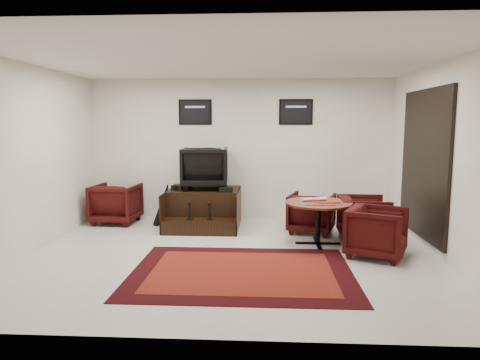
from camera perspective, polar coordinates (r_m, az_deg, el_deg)
name	(u,v)px	position (r m, az deg, el deg)	size (l,w,h in m)	color
ground	(231,255)	(6.39, -1.22, -9.94)	(6.00, 6.00, 0.00)	beige
room_shell	(259,133)	(6.21, 2.60, 6.28)	(6.02, 5.02, 2.81)	white
area_rug	(242,272)	(5.68, 0.25, -12.14)	(2.86, 2.15, 0.01)	black
shine_podium	(204,209)	(8.13, -4.79, -3.87)	(1.34, 1.38, 0.69)	black
shine_chair	(205,166)	(8.15, -4.71, 1.93)	(0.85, 0.80, 0.88)	black
shoes_pair	(179,187)	(8.10, -8.14, -0.95)	(0.27, 0.30, 0.10)	black
polish_kit	(226,189)	(7.77, -1.89, -1.27)	(0.25, 0.17, 0.09)	black
umbrella_black	(162,204)	(8.18, -10.41, -3.21)	(0.31, 0.12, 0.83)	black
umbrella_hooked	(162,205)	(8.19, -10.34, -3.35)	(0.29, 0.11, 0.78)	black
armchair_side	(116,201)	(8.65, -16.19, -2.76)	(0.82, 0.77, 0.84)	black
meeting_table	(318,207)	(6.91, 10.39, -3.61)	(1.05, 1.05, 0.69)	#48150A
table_chair_back	(312,211)	(7.69, 9.54, -4.09)	(0.75, 0.70, 0.77)	black
table_chair_window	(364,216)	(7.44, 16.17, -4.57)	(0.78, 0.73, 0.80)	black
table_chair_corner	(377,230)	(6.52, 17.81, -6.32)	(0.78, 0.73, 0.80)	black
paper_roll	(314,199)	(7.00, 9.89, -2.53)	(0.05, 0.05, 0.42)	white
table_clutter	(326,203)	(6.80, 11.34, -3.02)	(0.57, 0.30, 0.01)	#DC410C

